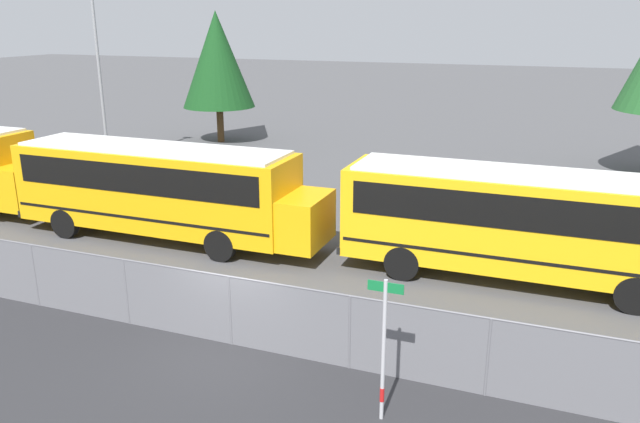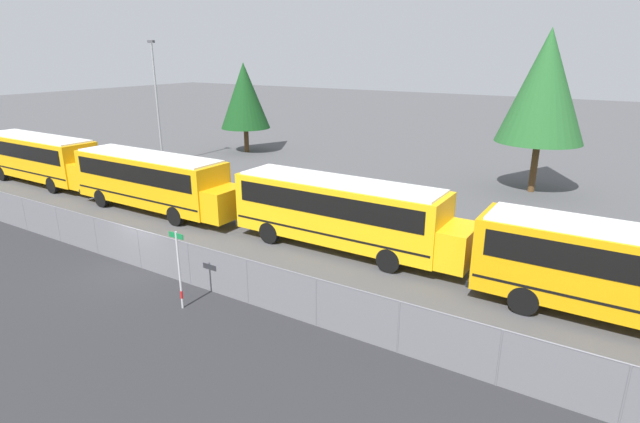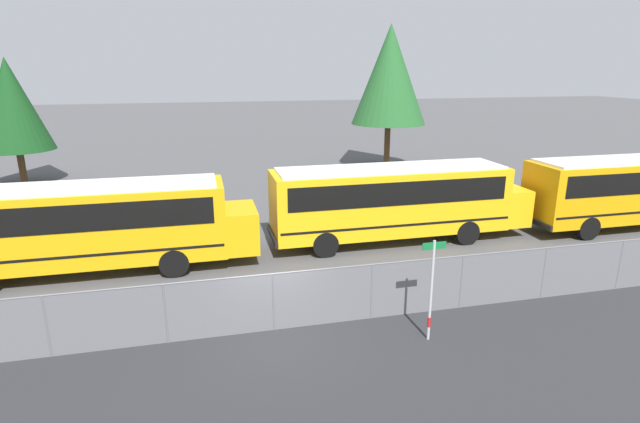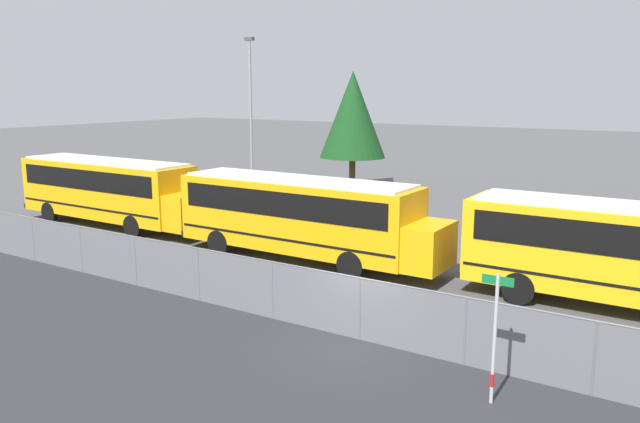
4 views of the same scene
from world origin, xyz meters
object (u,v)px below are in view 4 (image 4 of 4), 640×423
(school_bus_1, at_px, (302,212))
(tree_0, at_px, (353,115))
(street_sign, at_px, (495,336))
(light_pole, at_px, (251,116))
(school_bus_0, at_px, (109,187))

(school_bus_1, xyz_separation_m, tree_0, (-7.41, 17.12, 3.16))
(street_sign, relative_size, light_pole, 0.30)
(street_sign, bearing_deg, school_bus_1, 143.80)
(street_sign, xyz_separation_m, tree_0, (-17.61, 24.59, 3.59))
(light_pole, height_order, tree_0, light_pole)
(street_sign, relative_size, tree_0, 0.37)
(school_bus_0, distance_m, school_bus_1, 11.96)
(tree_0, bearing_deg, street_sign, -54.39)
(street_sign, xyz_separation_m, light_pole, (-20.15, 16.69, 3.75))
(school_bus_0, height_order, school_bus_1, same)
(light_pole, relative_size, tree_0, 1.22)
(street_sign, distance_m, light_pole, 26.43)
(school_bus_0, height_order, street_sign, school_bus_0)
(school_bus_0, relative_size, school_bus_1, 1.00)
(school_bus_1, relative_size, tree_0, 1.44)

